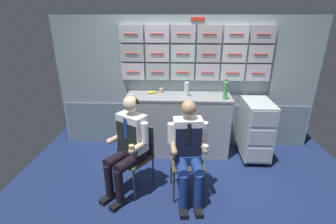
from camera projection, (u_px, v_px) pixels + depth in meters
ground at (185, 196)px, 3.13m from camera, size 4.80×4.80×0.04m
galley_bulkhead at (187, 82)px, 3.99m from camera, size 4.20×0.14×2.15m
galley_counter at (178, 124)px, 3.96m from camera, size 1.63×0.53×0.98m
service_trolley at (255, 129)px, 3.78m from camera, size 0.40×0.65×0.94m
folding_chair_left at (138, 150)px, 3.13m from camera, size 0.55×0.55×0.86m
crew_member_left at (128, 143)px, 2.95m from camera, size 0.60×0.67×1.27m
folding_chair_right at (186, 152)px, 3.07m from camera, size 0.45×0.45×0.86m
crew_member_right at (188, 149)px, 2.86m from camera, size 0.48×0.61×1.24m
water_bottle_tall at (226, 90)px, 3.57m from camera, size 0.06×0.06×0.30m
sparkling_bottle_green at (187, 88)px, 3.72m from camera, size 0.07×0.07×0.26m
paper_cup_blue at (161, 90)px, 3.92m from camera, size 0.06×0.06×0.07m
espresso_cup_small at (131, 97)px, 3.63m from camera, size 0.06×0.06×0.06m
snack_banana at (152, 92)px, 3.87m from camera, size 0.17×0.10×0.04m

